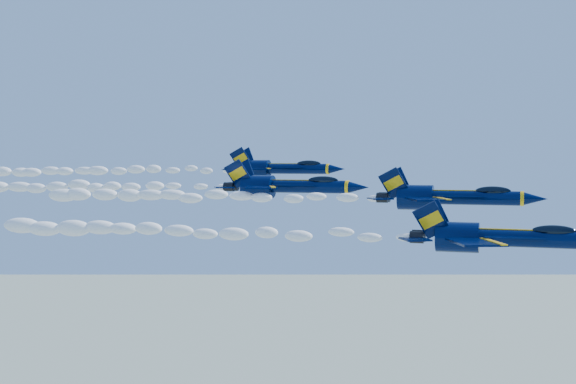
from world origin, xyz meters
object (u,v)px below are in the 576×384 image
(jet_second, at_px, (449,197))
(jet_third, at_px, (286,186))
(jet_lead, at_px, (499,237))
(jet_fourth, at_px, (279,168))

(jet_second, distance_m, jet_third, 18.55)
(jet_lead, distance_m, jet_second, 13.92)
(jet_fourth, bearing_deg, jet_third, -67.91)
(jet_lead, xyz_separation_m, jet_second, (-4.92, 12.81, 2.32))
(jet_lead, xyz_separation_m, jet_third, (-22.68, 18.15, 2.99))
(jet_third, distance_m, jet_fourth, 13.13)
(jet_third, bearing_deg, jet_fourth, 112.09)
(jet_second, relative_size, jet_third, 0.96)
(jet_fourth, bearing_deg, jet_lead, -47.61)
(jet_lead, height_order, jet_second, jet_second)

